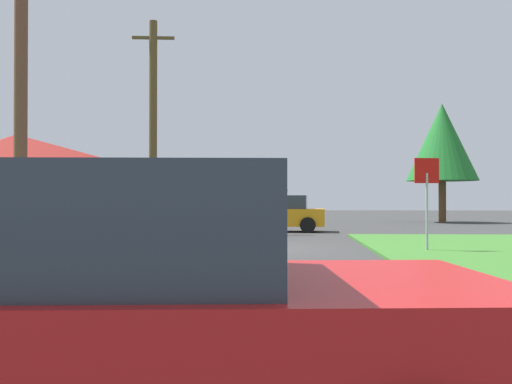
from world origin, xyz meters
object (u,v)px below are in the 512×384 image
Objects in this scene: utility_pole_mid at (153,125)px; direction_sign at (277,200)px; parked_car_near_building at (87,218)px; car_behind_on_main_road at (78,318)px; stop_sign at (427,187)px; car_approaching_junction at (276,214)px; oak_tree_left at (442,142)px; barn at (16,182)px; utility_pole_near at (21,88)px.

direction_sign is at bearing -9.78° from utility_pole_mid.
parked_car_near_building is 0.91× the size of car_behind_on_main_road.
stop_sign reaches higher than direction_sign.
parked_car_near_building is at bearing 103.87° from car_behind_on_main_road.
parked_car_near_building and car_approaching_junction have the same top height.
stop_sign is 1.13× the size of direction_sign.
car_approaching_junction is at bearing -132.62° from oak_tree_left.
oak_tree_left is at bearing -129.07° from car_approaching_junction.
utility_pole_mid is at bearing 20.09° from car_approaching_junction.
utility_pole_mid is (-9.55, 8.66, 2.85)m from stop_sign.
parked_car_near_building is at bearing -102.84° from utility_pole_mid.
car_behind_on_main_road is at bearing -63.97° from barn.
utility_pole_mid is at bearing -51.19° from stop_sign.
direction_sign is at bearing -70.39° from stop_sign.
car_behind_on_main_road is at bearing -91.76° from direction_sign.
barn is (-12.27, 0.70, 1.45)m from car_approaching_junction.
car_approaching_junction is at bearing 48.40° from parked_car_near_building.
car_approaching_junction is (0.51, 23.36, 0.00)m from car_behind_on_main_road.
utility_pole_near is 15.29m from barn.
barn is at bearing 115.73° from utility_pole_near.
car_approaching_junction is 0.50× the size of utility_pole_mid.
utility_pole_mid is 19.83m from oak_tree_left.
oak_tree_left is at bearing 67.58° from car_behind_on_main_road.
direction_sign is (5.33, -0.92, -3.23)m from utility_pole_mid.
parked_car_near_building is 7.66m from direction_sign.
car_approaching_junction is at bearing -75.90° from stop_sign.
car_approaching_junction is at bearing 16.53° from utility_pole_mid.
oak_tree_left reaches higher than car_behind_on_main_road.
car_approaching_junction is 12.37m from barn.
stop_sign is at bearing -105.27° from oak_tree_left.
parked_car_near_building is 0.51× the size of barn.
stop_sign is at bearing 15.48° from utility_pole_near.
utility_pole_near is at bearing -123.39° from oak_tree_left.
utility_pole_near is (0.66, -6.45, 3.25)m from parked_car_near_building.
stop_sign is 0.34× the size of oak_tree_left.
stop_sign is 11.13m from car_approaching_junction.
stop_sign is 8.82m from direction_sign.
car_behind_on_main_road is at bearing 92.30° from car_approaching_junction.
direction_sign is (0.13, -2.46, 0.60)m from car_approaching_junction.
oak_tree_left is 24.82m from barn.
barn is (-7.07, 2.25, -2.38)m from utility_pole_mid.
utility_pole_mid is 6.30m from direction_sign.
car_behind_on_main_road is 23.37m from car_approaching_junction.
direction_sign reaches higher than car_approaching_junction.
car_behind_on_main_road is 22.64m from utility_pole_mid.
barn is at bearing 162.38° from utility_pole_mid.
barn is at bearing 131.91° from parked_car_near_building.
parked_car_near_building is at bearing 49.42° from car_approaching_junction.
utility_pole_mid reaches higher than direction_sign.
car_behind_on_main_road is 26.82m from barn.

